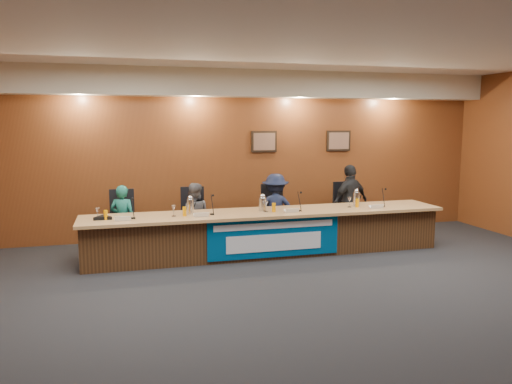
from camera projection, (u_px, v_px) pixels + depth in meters
floor at (322, 302)px, 6.22m from camera, size 10.00×10.00×0.00m
ceiling at (327, 38)px, 5.77m from camera, size 10.00×8.00×0.04m
wall_back at (244, 154)px, 9.82m from camera, size 10.00×0.04×3.20m
soffit at (247, 84)px, 9.39m from camera, size 10.00×0.50×0.50m
dais_body at (267, 234)px, 8.46m from camera, size 6.00×0.80×0.70m
dais_top at (268, 213)px, 8.36m from camera, size 6.10×0.95×0.05m
banner at (274, 238)px, 8.06m from camera, size 2.20×0.02×0.65m
banner_text_upper at (275, 226)px, 8.02m from camera, size 2.00×0.01×0.10m
banner_text_lower at (275, 243)px, 8.06m from camera, size 1.60×0.01×0.28m
wall_photo_left at (264, 142)px, 9.86m from camera, size 0.52×0.04×0.42m
wall_photo_right at (338, 141)px, 10.28m from camera, size 0.52×0.04×0.42m
panelist_a at (123, 220)px, 8.44m from camera, size 0.51×0.42×1.19m
panelist_b at (194, 216)px, 8.76m from camera, size 0.66×0.57×1.18m
panelist_c at (275, 209)px, 9.14m from camera, size 0.92×0.64×1.30m
panelist_d at (350, 202)px, 9.53m from camera, size 0.91×0.61×1.43m
office_chair_a at (123, 225)px, 8.56m from camera, size 0.49×0.49×0.08m
office_chair_b at (193, 221)px, 8.87m from camera, size 0.52×0.52×0.08m
office_chair_c at (274, 217)px, 9.26m from camera, size 0.54×0.54×0.08m
office_chair_d at (348, 213)px, 9.66m from camera, size 0.48×0.48×0.08m
nameplate_a at (123, 218)px, 7.51m from camera, size 0.24×0.08×0.10m
microphone_a at (133, 218)px, 7.71m from camera, size 0.07×0.07×0.02m
juice_glass_a at (106, 215)px, 7.61m from camera, size 0.06×0.06×0.15m
water_glass_a at (98, 214)px, 7.62m from camera, size 0.08×0.08×0.18m
nameplate_b at (202, 214)px, 7.84m from camera, size 0.24×0.08×0.10m
microphone_b at (212, 214)px, 8.04m from camera, size 0.07×0.07×0.02m
juice_glass_b at (185, 211)px, 7.91m from camera, size 0.06×0.06×0.15m
water_glass_b at (174, 211)px, 7.88m from camera, size 0.08×0.08×0.18m
nameplate_c at (292, 210)px, 8.22m from camera, size 0.24×0.08×0.10m
microphone_c at (299, 211)px, 8.36m from camera, size 0.07×0.07×0.02m
juice_glass_c at (274, 207)px, 8.28m from camera, size 0.06×0.06×0.15m
water_glass_c at (266, 207)px, 8.27m from camera, size 0.08×0.08×0.18m
nameplate_d at (377, 206)px, 8.59m from camera, size 0.24×0.08×0.10m
microphone_d at (382, 206)px, 8.78m from camera, size 0.07×0.07×0.02m
juice_glass_d at (357, 203)px, 8.73m from camera, size 0.06×0.06×0.15m
water_glass_d at (349, 202)px, 8.72m from camera, size 0.08×0.08×0.18m
carafe_left at (190, 207)px, 8.09m from camera, size 0.11×0.11×0.24m
carafe_mid at (263, 204)px, 8.37m from camera, size 0.13×0.13×0.22m
carafe_right at (356, 199)px, 8.80m from camera, size 0.12×0.12×0.25m
speakerphone at (103, 218)px, 7.66m from camera, size 0.32×0.32×0.05m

